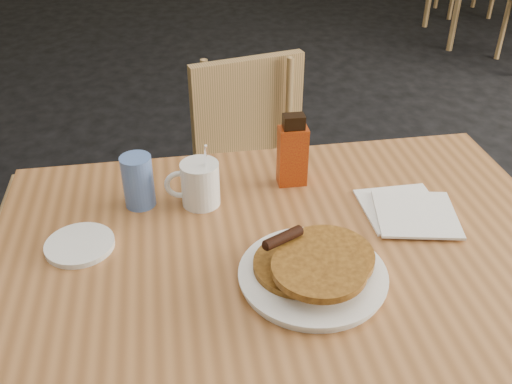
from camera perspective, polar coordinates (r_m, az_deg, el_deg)
The scene contains 8 objects.
main_table at distance 1.21m, azimuth 2.83°, elevation -6.74°, with size 1.32×0.96×0.75m.
chair_main_far at distance 1.92m, azimuth -0.63°, elevation 2.52°, with size 0.48×0.49×0.85m.
pancake_plate at distance 1.09m, azimuth 5.76°, elevation -7.72°, with size 0.28×0.28×0.08m.
coffee_mug at distance 1.28m, azimuth -5.73°, elevation 0.88°, with size 0.12×0.09×0.16m.
syrup_bottle at distance 1.34m, azimuth 3.67°, elevation 3.96°, with size 0.07×0.05×0.18m.
napkin_stack at distance 1.32m, azimuth 15.03°, elevation -1.86°, with size 0.21×0.22×0.01m.
blue_tumbler at distance 1.30m, azimuth -11.71°, elevation 1.06°, with size 0.07×0.07×0.12m, color #5072BC.
side_saucer at distance 1.23m, azimuth -17.21°, elevation -5.07°, with size 0.14×0.14×0.01m, color white.
Camera 1 is at (-0.05, -0.95, 1.49)m, focal length 40.00 mm.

